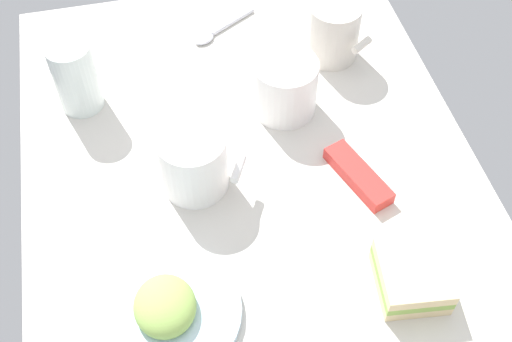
% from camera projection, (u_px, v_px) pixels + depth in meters
% --- Properties ---
extents(tabletop, '(0.90, 0.64, 0.02)m').
position_uv_depth(tabletop, '(256.00, 188.00, 0.91)').
color(tabletop, beige).
rests_on(tabletop, ground).
extents(plate_of_food, '(0.18, 0.18, 0.04)m').
position_uv_depth(plate_of_food, '(166.00, 310.00, 0.77)').
color(plate_of_food, silver).
rests_on(plate_of_food, tabletop).
extents(coffee_mug_black, '(0.10, 0.12, 0.09)m').
position_uv_depth(coffee_mug_black, '(194.00, 161.00, 0.87)').
color(coffee_mug_black, white).
rests_on(coffee_mug_black, tabletop).
extents(coffee_mug_milky, '(0.10, 0.09, 0.10)m').
position_uv_depth(coffee_mug_milky, '(334.00, 31.00, 1.02)').
color(coffee_mug_milky, silver).
rests_on(coffee_mug_milky, tabletop).
extents(coffee_mug_spare, '(0.12, 0.10, 0.09)m').
position_uv_depth(coffee_mug_spare, '(285.00, 86.00, 0.96)').
color(coffee_mug_spare, white).
rests_on(coffee_mug_spare, tabletop).
extents(sandwich_main, '(0.10, 0.09, 0.04)m').
position_uv_depth(sandwich_main, '(412.00, 276.00, 0.79)').
color(sandwich_main, beige).
rests_on(sandwich_main, tabletop).
extents(glass_of_milk, '(0.07, 0.07, 0.11)m').
position_uv_depth(glass_of_milk, '(76.00, 80.00, 0.96)').
color(glass_of_milk, silver).
rests_on(glass_of_milk, tabletop).
extents(spoon, '(0.08, 0.12, 0.01)m').
position_uv_depth(spoon, '(216.00, 32.00, 1.09)').
color(spoon, silver).
rests_on(spoon, tabletop).
extents(snack_bar, '(0.12, 0.07, 0.02)m').
position_uv_depth(snack_bar, '(358.00, 175.00, 0.90)').
color(snack_bar, red).
rests_on(snack_bar, tabletop).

